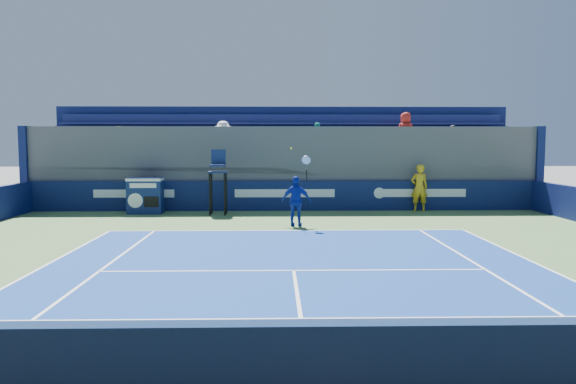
{
  "coord_description": "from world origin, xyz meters",
  "views": [
    {
      "loc": [
        -0.4,
        -5.33,
        2.72
      ],
      "look_at": [
        0.0,
        11.5,
        1.25
      ],
      "focal_mm": 35.0,
      "sensor_mm": 36.0,
      "label": 1
    }
  ],
  "objects_px": {
    "ball_person": "(419,188)",
    "umpire_chair": "(218,175)",
    "tennis_player": "(296,201)",
    "tennis_net": "(316,364)",
    "match_clock": "(145,195)"
  },
  "relations": [
    {
      "from": "ball_person",
      "to": "umpire_chair",
      "type": "distance_m",
      "value": 7.97
    },
    {
      "from": "match_clock",
      "to": "umpire_chair",
      "type": "bearing_deg",
      "value": -7.37
    },
    {
      "from": "ball_person",
      "to": "tennis_net",
      "type": "distance_m",
      "value": 17.61
    },
    {
      "from": "ball_person",
      "to": "tennis_player",
      "type": "height_order",
      "value": "tennis_player"
    },
    {
      "from": "tennis_player",
      "to": "match_clock",
      "type": "bearing_deg",
      "value": 148.84
    },
    {
      "from": "ball_person",
      "to": "tennis_net",
      "type": "height_order",
      "value": "ball_person"
    },
    {
      "from": "umpire_chair",
      "to": "tennis_net",
      "type": "bearing_deg",
      "value": -80.9
    },
    {
      "from": "ball_person",
      "to": "tennis_net",
      "type": "bearing_deg",
      "value": 75.16
    },
    {
      "from": "tennis_net",
      "to": "match_clock",
      "type": "xyz_separation_m",
      "value": [
        -5.38,
        16.26,
        0.19
      ]
    },
    {
      "from": "ball_person",
      "to": "umpire_chair",
      "type": "relative_size",
      "value": 0.75
    },
    {
      "from": "match_clock",
      "to": "umpire_chair",
      "type": "distance_m",
      "value": 2.97
    },
    {
      "from": "tennis_net",
      "to": "tennis_player",
      "type": "relative_size",
      "value": 4.53
    },
    {
      "from": "umpire_chair",
      "to": "tennis_player",
      "type": "distance_m",
      "value": 4.25
    },
    {
      "from": "umpire_chair",
      "to": "match_clock",
      "type": "bearing_deg",
      "value": 172.63
    },
    {
      "from": "ball_person",
      "to": "match_clock",
      "type": "bearing_deg",
      "value": 5.57
    }
  ]
}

